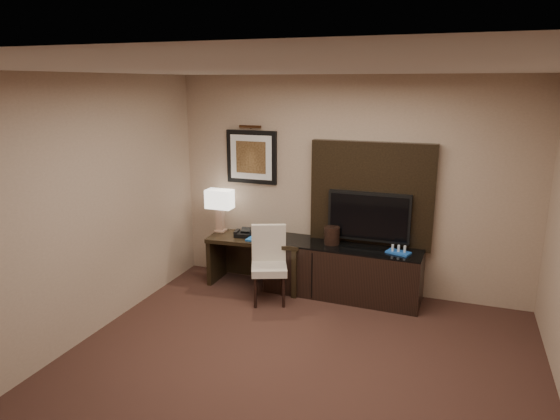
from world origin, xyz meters
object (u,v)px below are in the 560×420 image
at_px(minibar_tray, 399,249).
at_px(desk_chair, 269,268).
at_px(table_lamp, 220,209).
at_px(desk_phone, 243,233).
at_px(ice_bucket, 332,235).
at_px(tv, 369,217).
at_px(desk, 257,261).
at_px(credenza, 342,271).

bearing_deg(minibar_tray, desk_chair, -164.10).
bearing_deg(table_lamp, desk_phone, -16.36).
distance_m(ice_bucket, minibar_tray, 0.83).
distance_m(desk_phone, minibar_tray, 1.99).
relative_size(desk_chair, ice_bucket, 4.01).
relative_size(table_lamp, minibar_tray, 2.28).
relative_size(desk_phone, minibar_tray, 0.75).
height_order(desk_phone, minibar_tray, desk_phone).
xyz_separation_m(tv, minibar_tray, (0.40, -0.20, -0.31)).
distance_m(table_lamp, minibar_tray, 2.38).
xyz_separation_m(desk, table_lamp, (-0.56, 0.09, 0.64)).
height_order(credenza, ice_bucket, ice_bucket).
bearing_deg(table_lamp, minibar_tray, -2.41).
relative_size(credenza, ice_bucket, 8.83).
distance_m(desk, ice_bucket, 1.07).
bearing_deg(desk, tv, 3.00).
distance_m(desk, credenza, 1.13).
xyz_separation_m(table_lamp, desk_phone, (0.38, -0.11, -0.26)).
bearing_deg(credenza, table_lamp, -179.54).
bearing_deg(desk_chair, desk_phone, 119.83).
bearing_deg(desk_phone, table_lamp, 154.37).
distance_m(table_lamp, desk_phone, 0.47).
relative_size(desk_chair, minibar_tray, 3.25).
relative_size(desk_chair, table_lamp, 1.43).
xyz_separation_m(tv, ice_bucket, (-0.43, -0.12, -0.25)).
xyz_separation_m(desk_phone, ice_bucket, (1.16, 0.09, 0.06)).
relative_size(tv, desk_chair, 1.14).
relative_size(tv, table_lamp, 1.63).
relative_size(desk, tv, 1.23).
height_order(credenza, desk_phone, desk_phone).
bearing_deg(table_lamp, ice_bucket, -0.80).
relative_size(table_lamp, ice_bucket, 2.81).
relative_size(desk, credenza, 0.64).
bearing_deg(table_lamp, desk_chair, -29.89).
height_order(tv, table_lamp, tv).
bearing_deg(minibar_tray, ice_bucket, 174.59).
height_order(desk_chair, desk_phone, desk_chair).
relative_size(credenza, table_lamp, 3.14).
height_order(desk, minibar_tray, minibar_tray).
xyz_separation_m(desk_chair, ice_bucket, (0.64, 0.50, 0.33)).
height_order(desk, tv, tv).
distance_m(credenza, desk_phone, 1.37).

